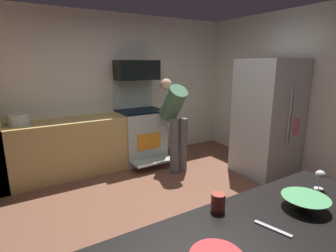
# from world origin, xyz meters

# --- Properties ---
(ground_plane) EXTENTS (5.20, 4.80, 0.02)m
(ground_plane) POSITION_xyz_m (0.00, 0.00, -0.01)
(ground_plane) COLOR brown
(wall_back) EXTENTS (5.20, 0.12, 2.60)m
(wall_back) POSITION_xyz_m (0.00, 2.34, 1.30)
(wall_back) COLOR silver
(wall_back) RESTS_ON ground
(wall_right) EXTENTS (0.12, 4.80, 2.60)m
(wall_right) POSITION_xyz_m (2.54, 0.00, 1.30)
(wall_right) COLOR silver
(wall_right) RESTS_ON ground
(lower_cabinet_run) EXTENTS (2.40, 0.60, 0.90)m
(lower_cabinet_run) POSITION_xyz_m (-0.90, 1.98, 0.45)
(lower_cabinet_run) COLOR tan
(lower_cabinet_run) RESTS_ON ground
(oven_range) EXTENTS (0.76, 0.94, 1.47)m
(oven_range) POSITION_xyz_m (0.51, 1.97, 0.51)
(oven_range) COLOR #B0BFB5
(oven_range) RESTS_ON ground
(microwave) EXTENTS (0.74, 0.38, 0.34)m
(microwave) POSITION_xyz_m (0.51, 2.06, 1.64)
(microwave) COLOR black
(microwave) RESTS_ON oven_range
(refrigerator) EXTENTS (0.86, 0.80, 1.83)m
(refrigerator) POSITION_xyz_m (2.03, 0.45, 0.91)
(refrigerator) COLOR #AEB7B6
(refrigerator) RESTS_ON ground
(person_cook) EXTENTS (0.31, 0.61, 1.51)m
(person_cook) POSITION_xyz_m (0.81, 1.30, 0.90)
(person_cook) COLOR #585858
(person_cook) RESTS_ON ground
(mixing_bowl_large) EXTENTS (0.28, 0.28, 0.07)m
(mixing_bowl_large) POSITION_xyz_m (-0.02, -1.44, 0.94)
(mixing_bowl_large) COLOR #50A162
(mixing_bowl_large) RESTS_ON counter_island
(wine_glass_near) EXTENTS (0.07, 0.07, 0.14)m
(wine_glass_near) POSITION_xyz_m (0.30, -1.35, 1.00)
(wine_glass_near) COLOR silver
(wine_glass_near) RESTS_ON counter_island
(mug_tea) EXTENTS (0.09, 0.09, 0.11)m
(mug_tea) POSITION_xyz_m (-0.49, -1.19, 0.95)
(mug_tea) COLOR #9E3D32
(mug_tea) RESTS_ON counter_island
(knife_chef) EXTENTS (0.08, 0.20, 0.01)m
(knife_chef) POSITION_xyz_m (-0.37, -1.48, 0.90)
(knife_chef) COLOR #B7BABF
(knife_chef) RESTS_ON counter_island
(stock_pot) EXTENTS (0.29, 0.29, 0.16)m
(stock_pot) POSITION_xyz_m (-1.38, 1.98, 0.98)
(stock_pot) COLOR #AEB5BE
(stock_pot) RESTS_ON lower_cabinet_run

